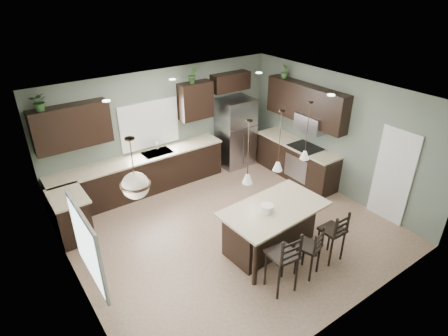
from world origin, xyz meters
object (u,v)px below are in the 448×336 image
Objects in this scene: kitchen_island at (273,228)px; bar_stool_left at (282,261)px; refrigerator at (235,132)px; plant_back_left at (39,101)px; bar_stool_center at (308,251)px; serving_dish at (267,208)px; bar_stool_right at (332,235)px.

kitchen_island is 1.65× the size of bar_stool_left.
plant_back_left reaches higher than refrigerator.
bar_stool_center reaches higher than kitchen_island.
kitchen_island is at bearing 75.39° from bar_stool_center.
kitchen_island is 1.99× the size of bar_stool_center.
plant_back_left is at bearing 177.83° from refrigerator.
bar_stool_left is at bearing -114.72° from serving_dish.
refrigerator is at bearing 68.57° from bar_stool_left.
refrigerator is at bearing 61.20° from kitchen_island.
refrigerator is 4.44m from bar_stool_center.
kitchen_island is 0.87m from bar_stool_center.
bar_stool_center is at bearing 5.01° from bar_stool_left.
refrigerator is at bearing 78.87° from bar_stool_right.
refrigerator is 7.71× the size of serving_dish.
plant_back_left reaches higher than bar_stool_right.
refrigerator reaches higher than kitchen_island.
kitchen_island is at bearing -49.46° from plant_back_left.
bar_stool_center is at bearing -91.41° from kitchen_island.
serving_dish is at bearing 180.00° from kitchen_island.
refrigerator is 0.94× the size of kitchen_island.
bar_stool_right is at bearing -102.42° from refrigerator.
plant_back_left is at bearing 128.48° from serving_dish.
serving_dish reaches higher than kitchen_island.
kitchen_island is 0.57m from serving_dish.
plant_back_left is at bearing 124.82° from bar_stool_left.
refrigerator reaches higher than bar_stool_left.
serving_dish is (-1.76, -3.29, 0.07)m from refrigerator.
plant_back_left reaches higher than bar_stool_center.
kitchen_island is at bearing -115.52° from refrigerator.
plant_back_left reaches higher than bar_stool_left.
bar_stool_center is (0.23, -0.86, -0.50)m from serving_dish.
refrigerator reaches higher than bar_stool_center.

